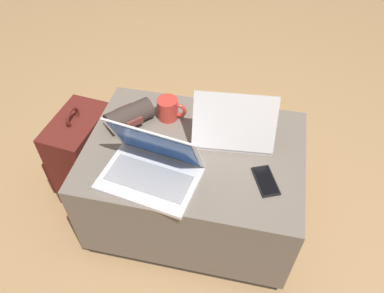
{
  "coord_description": "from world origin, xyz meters",
  "views": [
    {
      "loc": [
        0.21,
        -1.01,
        1.6
      ],
      "look_at": [
        0.0,
        -0.06,
        0.55
      ],
      "focal_mm": 35.0,
      "sensor_mm": 36.0,
      "label": 1
    }
  ],
  "objects_px": {
    "wrist_brace": "(129,116)",
    "cell_phone": "(266,181)",
    "laptop_far": "(233,128)",
    "coffee_mug": "(169,109)",
    "laptop_near": "(152,167)",
    "backpack": "(83,156)"
  },
  "relations": [
    {
      "from": "laptop_near",
      "to": "wrist_brace",
      "type": "xyz_separation_m",
      "value": [
        -0.17,
        0.26,
        -0.0
      ]
    },
    {
      "from": "laptop_near",
      "to": "laptop_far",
      "type": "bearing_deg",
      "value": 54.43
    },
    {
      "from": "coffee_mug",
      "to": "laptop_far",
      "type": "bearing_deg",
      "value": -11.63
    },
    {
      "from": "cell_phone",
      "to": "coffee_mug",
      "type": "bearing_deg",
      "value": 125.12
    },
    {
      "from": "backpack",
      "to": "wrist_brace",
      "type": "distance_m",
      "value": 0.4
    },
    {
      "from": "laptop_far",
      "to": "coffee_mug",
      "type": "relative_size",
      "value": 2.68
    },
    {
      "from": "wrist_brace",
      "to": "laptop_far",
      "type": "bearing_deg",
      "value": 1.99
    },
    {
      "from": "cell_phone",
      "to": "wrist_brace",
      "type": "distance_m",
      "value": 0.63
    },
    {
      "from": "laptop_far",
      "to": "wrist_brace",
      "type": "relative_size",
      "value": 1.65
    },
    {
      "from": "laptop_far",
      "to": "cell_phone",
      "type": "xyz_separation_m",
      "value": [
        0.16,
        -0.21,
        -0.04
      ]
    },
    {
      "from": "laptop_far",
      "to": "coffee_mug",
      "type": "distance_m",
      "value": 0.3
    },
    {
      "from": "wrist_brace",
      "to": "backpack",
      "type": "bearing_deg",
      "value": -174.83
    },
    {
      "from": "cell_phone",
      "to": "coffee_mug",
      "type": "relative_size",
      "value": 1.22
    },
    {
      "from": "backpack",
      "to": "coffee_mug",
      "type": "xyz_separation_m",
      "value": [
        0.42,
        0.1,
        0.3
      ]
    },
    {
      "from": "laptop_far",
      "to": "backpack",
      "type": "distance_m",
      "value": 0.78
    },
    {
      "from": "laptop_far",
      "to": "wrist_brace",
      "type": "height_order",
      "value": "laptop_far"
    },
    {
      "from": "wrist_brace",
      "to": "coffee_mug",
      "type": "distance_m",
      "value": 0.17
    },
    {
      "from": "wrist_brace",
      "to": "cell_phone",
      "type": "bearing_deg",
      "value": -18.09
    },
    {
      "from": "cell_phone",
      "to": "backpack",
      "type": "height_order",
      "value": "backpack"
    },
    {
      "from": "laptop_far",
      "to": "backpack",
      "type": "bearing_deg",
      "value": -2.14
    },
    {
      "from": "coffee_mug",
      "to": "laptop_near",
      "type": "bearing_deg",
      "value": -86.56
    },
    {
      "from": "backpack",
      "to": "laptop_far",
      "type": "bearing_deg",
      "value": 99.5
    }
  ]
}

